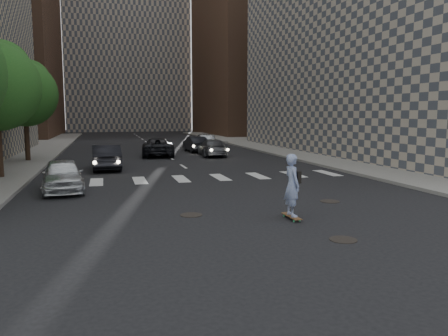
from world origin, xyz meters
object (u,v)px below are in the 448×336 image
object	(u,v)px
tree_c	(25,91)
traffic_car_d	(205,141)
skateboarder	(292,185)
traffic_car_b	(212,148)
traffic_car_c	(158,147)
traffic_car_a	(106,157)
traffic_car_e	(195,144)
silver_sedan	(63,175)

from	to	relation	value
tree_c	traffic_car_d	bearing A→B (deg)	24.35
skateboarder	traffic_car_b	size ratio (longest dim) A/B	0.45
tree_c	traffic_car_c	world-z (taller)	tree_c
skateboarder	traffic_car_c	distance (m)	21.18
traffic_car_a	traffic_car_d	xyz separation A→B (m)	(8.44, 11.44, 0.07)
skateboarder	traffic_car_a	bearing A→B (deg)	109.92
traffic_car_d	traffic_car_e	size ratio (longest dim) A/B	1.18
traffic_car_b	traffic_car_d	size ratio (longest dim) A/B	0.95
tree_c	skateboarder	distance (m)	22.13
silver_sedan	traffic_car_e	distance (m)	19.43
skateboarder	traffic_car_a	distance (m)	14.87
traffic_car_b	traffic_car_e	xyz separation A→B (m)	(-0.47, 4.02, 0.01)
tree_c	traffic_car_b	bearing A→B (deg)	3.79
skateboarder	traffic_car_e	bearing A→B (deg)	84.17
traffic_car_e	silver_sedan	bearing A→B (deg)	59.44
traffic_car_d	traffic_car_e	world-z (taller)	traffic_car_d
traffic_car_a	traffic_car_e	world-z (taller)	traffic_car_a
skateboarder	traffic_car_d	bearing A→B (deg)	81.85
traffic_car_a	traffic_car_c	distance (m)	8.18
silver_sedan	traffic_car_c	distance (m)	15.23
tree_c	traffic_car_a	bearing A→B (deg)	-47.42
skateboarder	traffic_car_b	distance (m)	20.24
traffic_car_d	silver_sedan	bearing A→B (deg)	66.73
tree_c	traffic_car_c	bearing A→B (deg)	12.11
skateboarder	traffic_car_d	distance (m)	25.49
traffic_car_a	traffic_car_c	bearing A→B (deg)	-119.27
traffic_car_b	traffic_car_c	world-z (taller)	traffic_car_c
traffic_car_c	skateboarder	bearing A→B (deg)	99.60
silver_sedan	traffic_car_b	distance (m)	16.26
silver_sedan	traffic_car_a	world-z (taller)	traffic_car_a
traffic_car_a	silver_sedan	bearing A→B (deg)	73.94
traffic_car_c	traffic_car_d	bearing A→B (deg)	-132.67
tree_c	skateboarder	size ratio (longest dim) A/B	3.31
traffic_car_b	traffic_car_e	world-z (taller)	traffic_car_e
traffic_car_e	skateboarder	bearing A→B (deg)	82.69
traffic_car_d	tree_c	bearing A→B (deg)	30.16
tree_c	traffic_car_b	distance (m)	13.37
skateboarder	silver_sedan	xyz separation A→B (m)	(-7.13, 6.94, -0.37)
traffic_car_e	traffic_car_d	bearing A→B (deg)	-136.09
traffic_car_e	traffic_car_b	bearing A→B (deg)	94.03
silver_sedan	skateboarder	bearing A→B (deg)	-50.07
traffic_car_d	traffic_car_a	bearing A→B (deg)	59.38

